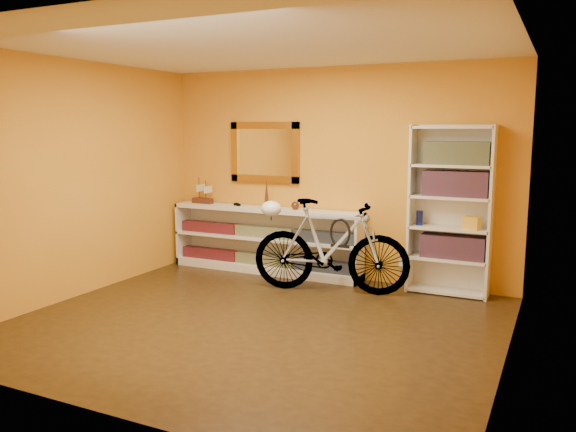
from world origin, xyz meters
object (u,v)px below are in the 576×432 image
at_px(console_unit, 266,240).
at_px(helmet, 271,208).
at_px(bookcase, 450,211).
at_px(bicycle, 331,246).

distance_m(console_unit, helmet, 0.93).
height_order(bookcase, bicycle, bookcase).
bearing_deg(bookcase, helmet, -160.39).
distance_m(bookcase, bicycle, 1.39).
distance_m(console_unit, bicycle, 1.22).
height_order(console_unit, bicycle, bicycle).
bearing_deg(helmet, console_unit, 123.06).
bearing_deg(console_unit, bicycle, -24.71).
bearing_deg(bookcase, bicycle, -156.23).
bearing_deg(console_unit, bookcase, 0.62).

